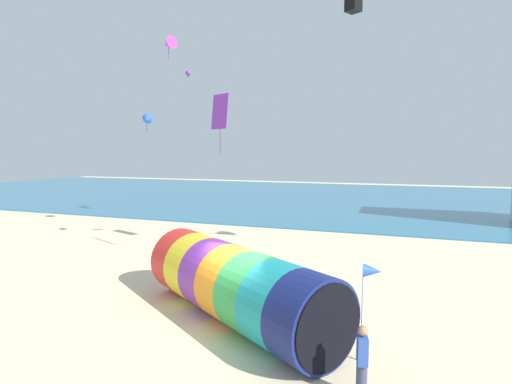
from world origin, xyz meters
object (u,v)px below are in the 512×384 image
(kite_purple_diamond, at_px, (220,112))
(kite_magenta_delta, at_px, (169,44))
(giant_inflatable_tube, at_px, (236,285))
(kite_handler, at_px, (362,362))
(kite_purple_parafoil, at_px, (188,74))
(kite_blue_delta, at_px, (147,119))
(beach_flag, at_px, (371,275))

(kite_purple_diamond, height_order, kite_magenta_delta, kite_magenta_delta)
(giant_inflatable_tube, distance_m, kite_purple_diamond, 8.16)
(kite_handler, relative_size, kite_purple_parafoil, 1.55)
(kite_magenta_delta, height_order, kite_blue_delta, kite_magenta_delta)
(kite_blue_delta, bearing_deg, kite_magenta_delta, 89.30)
(kite_magenta_delta, bearing_deg, beach_flag, -40.54)
(kite_purple_diamond, distance_m, kite_blue_delta, 5.51)
(kite_purple_parafoil, bearing_deg, kite_magenta_delta, -71.48)
(kite_blue_delta, relative_size, kite_purple_parafoil, 0.97)
(kite_purple_diamond, bearing_deg, kite_blue_delta, 159.29)
(kite_handler, relative_size, kite_magenta_delta, 1.23)
(kite_handler, distance_m, kite_blue_delta, 16.68)
(kite_purple_diamond, height_order, kite_purple_parafoil, kite_purple_parafoil)
(kite_purple_diamond, xyz_separation_m, beach_flag, (6.95, -6.07, -4.87))
(kite_purple_diamond, xyz_separation_m, kite_purple_parafoil, (-7.03, 9.93, 3.89))
(kite_blue_delta, bearing_deg, kite_handler, -38.76)
(kite_purple_diamond, relative_size, kite_magenta_delta, 1.90)
(kite_purple_diamond, distance_m, kite_magenta_delta, 8.00)
(kite_purple_diamond, bearing_deg, kite_purple_parafoil, 125.29)
(kite_blue_delta, bearing_deg, kite_purple_diamond, -20.71)
(beach_flag, bearing_deg, kite_magenta_delta, 139.46)
(kite_handler, xyz_separation_m, beach_flag, (0.07, 1.65, 1.48))
(giant_inflatable_tube, xyz_separation_m, kite_purple_diamond, (-2.70, 4.83, 6.00))
(kite_handler, xyz_separation_m, kite_purple_diamond, (-6.88, 7.72, 6.35))
(beach_flag, bearing_deg, kite_purple_diamond, 138.85)
(kite_handler, height_order, kite_magenta_delta, kite_magenta_delta)
(giant_inflatable_tube, relative_size, kite_blue_delta, 7.61)
(giant_inflatable_tube, xyz_separation_m, beach_flag, (4.24, -1.24, 1.13))
(kite_blue_delta, bearing_deg, beach_flag, -33.53)
(giant_inflatable_tube, distance_m, kite_blue_delta, 11.97)
(kite_purple_diamond, xyz_separation_m, kite_magenta_delta, (-5.13, 4.26, 4.43))
(giant_inflatable_tube, xyz_separation_m, kite_magenta_delta, (-7.83, 9.08, 10.42))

